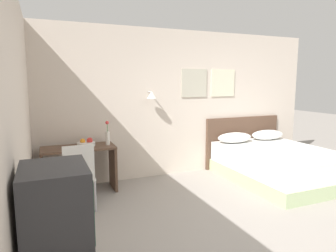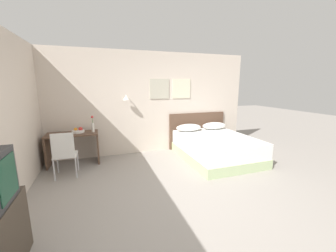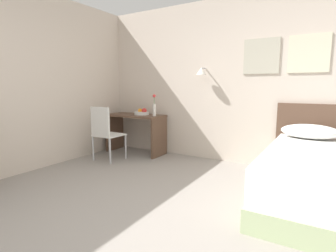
% 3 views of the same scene
% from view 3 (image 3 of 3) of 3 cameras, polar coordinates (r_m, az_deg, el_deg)
% --- Properties ---
extents(ground_plane, '(24.00, 24.00, 0.00)m').
position_cam_3_polar(ground_plane, '(2.34, -6.98, -23.69)').
color(ground_plane, gray).
extents(wall_back, '(5.74, 0.31, 2.65)m').
position_cam_3_polar(wall_back, '(4.39, 15.05, 9.34)').
color(wall_back, beige).
rests_on(wall_back, ground_plane).
extents(pillow_left, '(0.71, 0.40, 0.19)m').
position_cam_3_polar(pillow_left, '(3.92, 28.53, -1.06)').
color(pillow_left, white).
rests_on(pillow_left, bed).
extents(desk, '(1.10, 0.52, 0.73)m').
position_cam_3_polar(desk, '(4.98, -7.07, -0.09)').
color(desk, brown).
rests_on(desk, ground_plane).
extents(desk_chair, '(0.43, 0.43, 0.92)m').
position_cam_3_polar(desk_chair, '(4.49, -13.63, -0.85)').
color(desk_chair, white).
rests_on(desk_chair, ground_plane).
extents(fruit_bowl, '(0.27, 0.27, 0.13)m').
position_cam_3_polar(fruit_bowl, '(4.89, -5.69, 2.92)').
color(fruit_bowl, silver).
rests_on(fruit_bowl, desk).
extents(flower_vase, '(0.07, 0.07, 0.38)m').
position_cam_3_polar(flower_vase, '(4.65, -3.01, 4.00)').
color(flower_vase, silver).
rests_on(flower_vase, desk).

